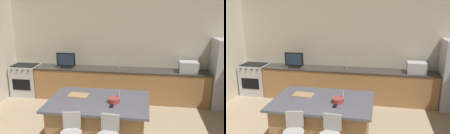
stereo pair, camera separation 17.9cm
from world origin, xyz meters
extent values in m
cube|color=beige|center=(0.00, 4.40, 1.47)|extent=(7.17, 0.12, 2.94)
cube|color=#9E7042|center=(-0.07, 4.02, 0.43)|extent=(4.82, 0.60, 0.87)
cube|color=#332D28|center=(-0.07, 4.02, 0.88)|extent=(4.84, 0.62, 0.04)
cube|color=#9E7042|center=(-0.20, 1.74, 0.49)|extent=(1.70, 1.09, 0.80)
cube|color=#4C4C56|center=(-0.20, 1.74, 0.91)|extent=(1.86, 1.25, 0.04)
cube|color=#B7BABF|center=(-2.89, 4.02, 0.45)|extent=(0.77, 0.60, 0.90)
cube|color=black|center=(-2.89, 3.71, 0.41)|extent=(0.54, 0.01, 0.32)
cube|color=black|center=(-2.89, 4.02, 0.91)|extent=(0.70, 0.50, 0.02)
cylinder|color=black|center=(-3.14, 3.70, 0.84)|extent=(0.04, 0.03, 0.04)
cylinder|color=black|center=(-2.97, 3.70, 0.84)|extent=(0.04, 0.03, 0.04)
cylinder|color=black|center=(-2.80, 3.70, 0.84)|extent=(0.04, 0.03, 0.04)
cylinder|color=black|center=(-2.63, 3.70, 0.84)|extent=(0.04, 0.03, 0.04)
cube|color=#B7BABF|center=(1.76, 4.02, 1.04)|extent=(0.48, 0.36, 0.28)
cube|color=black|center=(-1.60, 3.97, 0.93)|extent=(0.32, 0.16, 0.05)
cube|color=black|center=(-1.60, 3.97, 1.14)|extent=(0.53, 0.05, 0.38)
cube|color=#1E2D47|center=(-1.60, 3.94, 1.14)|extent=(0.47, 0.01, 0.32)
cylinder|color=#B2B2B7|center=(-0.11, 4.12, 1.02)|extent=(0.02, 0.02, 0.24)
cylinder|color=#B2B2B7|center=(0.18, 1.74, 1.04)|extent=(0.02, 0.02, 0.22)
cylinder|color=gray|center=(-0.48, 0.93, 0.68)|extent=(0.34, 0.34, 0.05)
cube|color=gray|center=(-0.51, 1.08, 0.84)|extent=(0.29, 0.09, 0.28)
cube|color=gray|center=(0.12, 1.05, 0.87)|extent=(0.29, 0.06, 0.28)
cylinder|color=#993833|center=(0.09, 1.67, 0.97)|extent=(0.21, 0.21, 0.09)
cube|color=black|center=(0.07, 1.51, 0.93)|extent=(0.07, 0.15, 0.01)
cube|color=#A87F51|center=(-0.63, 1.90, 0.94)|extent=(0.41, 0.28, 0.02)
camera|label=1|loc=(0.64, -2.24, 2.66)|focal=37.71mm
camera|label=2|loc=(0.82, -2.21, 2.66)|focal=37.71mm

